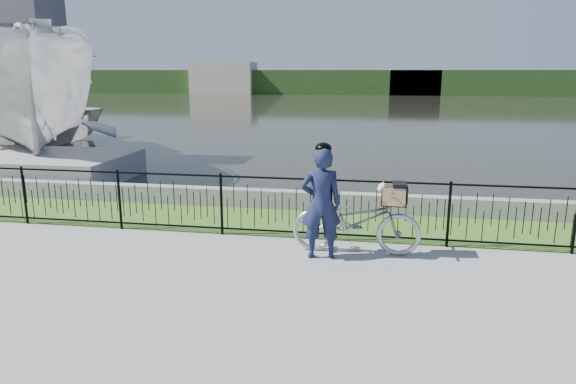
# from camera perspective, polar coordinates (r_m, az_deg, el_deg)

# --- Properties ---
(ground) EXTENTS (120.00, 120.00, 0.00)m
(ground) POSITION_cam_1_polar(r_m,az_deg,el_deg) (7.89, -3.72, -8.66)
(ground) COLOR gray
(ground) RESTS_ON ground
(grass_strip) EXTENTS (60.00, 2.00, 0.01)m
(grass_strip) POSITION_cam_1_polar(r_m,az_deg,el_deg) (10.29, -0.33, -3.29)
(grass_strip) COLOR #3E6720
(grass_strip) RESTS_ON ground
(water) EXTENTS (120.00, 120.00, 0.00)m
(water) POSITION_cam_1_polar(r_m,az_deg,el_deg) (40.25, 7.47, 9.04)
(water) COLOR black
(water) RESTS_ON ground
(quay_wall) EXTENTS (60.00, 0.30, 0.40)m
(quay_wall) POSITION_cam_1_polar(r_m,az_deg,el_deg) (11.19, 0.58, -0.89)
(quay_wall) COLOR gray
(quay_wall) RESTS_ON ground
(fence) EXTENTS (14.00, 0.06, 1.15)m
(fence) POSITION_cam_1_polar(r_m,az_deg,el_deg) (9.19, -1.44, -1.64)
(fence) COLOR black
(fence) RESTS_ON ground
(far_treeline) EXTENTS (120.00, 6.00, 3.00)m
(far_treeline) POSITION_cam_1_polar(r_m,az_deg,el_deg) (67.14, 8.58, 11.98)
(far_treeline) COLOR #27461A
(far_treeline) RESTS_ON ground
(far_building_left) EXTENTS (8.00, 4.00, 4.00)m
(far_building_left) POSITION_cam_1_polar(r_m,az_deg,el_deg) (68.04, -7.15, 12.46)
(far_building_left) COLOR #B5A692
(far_building_left) RESTS_ON ground
(far_building_right) EXTENTS (6.00, 3.00, 3.20)m
(far_building_right) POSITION_cam_1_polar(r_m,az_deg,el_deg) (65.75, 13.90, 11.81)
(far_building_right) COLOR #B5A692
(far_building_right) RESTS_ON ground
(bicycle_rig) EXTENTS (2.10, 0.73, 1.23)m
(bicycle_rig) POSITION_cam_1_polar(r_m,az_deg,el_deg) (8.50, 7.65, -3.12)
(bicycle_rig) COLOR #A3A7AE
(bicycle_rig) RESTS_ON ground
(cyclist) EXTENTS (0.73, 0.55, 1.87)m
(cyclist) POSITION_cam_1_polar(r_m,az_deg,el_deg) (8.15, 3.69, -1.12)
(cyclist) COLOR #151C3C
(cyclist) RESTS_ON ground
(boat_near) EXTENTS (9.79, 10.97, 5.95)m
(boat_near) POSITION_cam_1_polar(r_m,az_deg,el_deg) (19.07, -26.85, 9.60)
(boat_near) COLOR silver
(boat_near) RESTS_ON water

